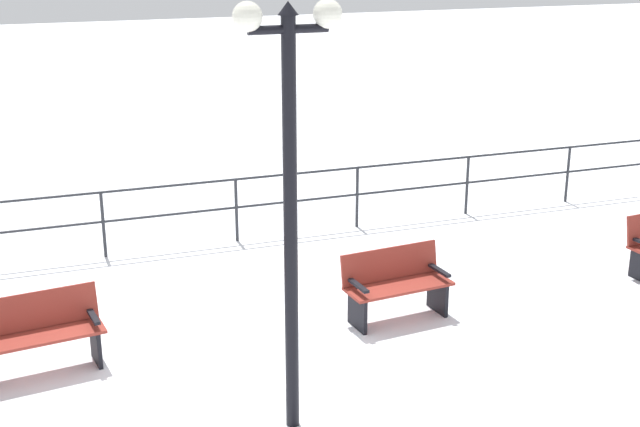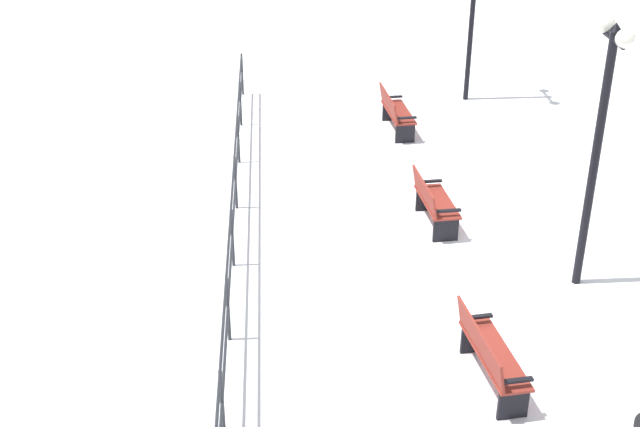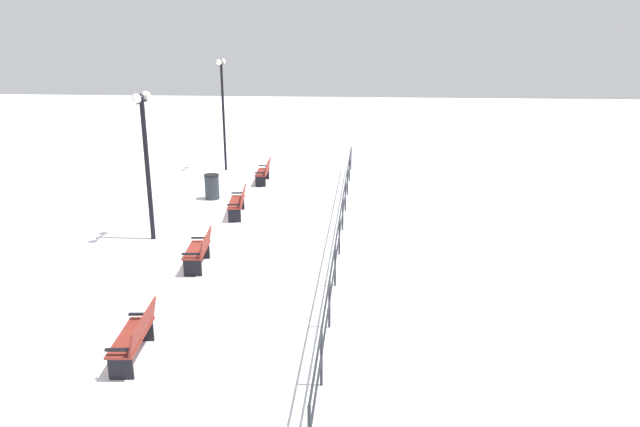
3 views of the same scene
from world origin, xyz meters
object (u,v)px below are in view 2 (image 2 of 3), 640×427
(lamppost_middle, at_px, (602,116))
(bench_second, at_px, (489,354))
(bench_fourth, at_px, (395,112))
(bench_third, at_px, (433,202))

(lamppost_middle, bearing_deg, bench_second, -129.49)
(bench_second, height_order, lamppost_middle, lamppost_middle)
(bench_second, relative_size, bench_fourth, 1.06)
(bench_fourth, distance_m, lamppost_middle, 7.16)
(bench_second, distance_m, bench_fourth, 8.88)
(bench_second, xyz_separation_m, lamppost_middle, (1.99, 2.42, 2.32))
(bench_second, height_order, bench_fourth, same)
(lamppost_middle, bearing_deg, bench_third, 133.91)
(lamppost_middle, bearing_deg, bench_fourth, 107.28)
(bench_second, distance_m, bench_third, 4.44)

